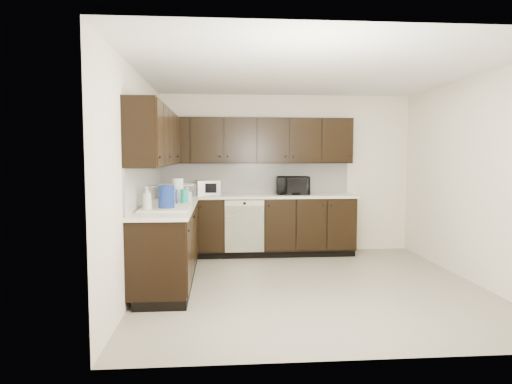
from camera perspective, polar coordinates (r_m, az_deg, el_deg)
floor at (r=5.59m, az=6.71°, el=-11.49°), size 4.00×4.00×0.00m
ceiling at (r=5.45m, az=6.97°, el=14.65°), size 4.00×4.00×0.00m
wall_back at (r=7.35m, az=3.75°, el=2.30°), size 4.00×0.02×2.50m
wall_left at (r=5.35m, az=-14.65°, el=1.29°), size 0.02×4.00×2.50m
wall_right at (r=6.10m, az=25.60°, el=1.37°), size 0.02×4.00×2.50m
wall_front at (r=3.44m, az=13.42°, el=-0.47°), size 4.00×0.02×2.50m
lower_cabinets at (r=6.47m, az=-4.02°, el=-5.47°), size 3.00×2.80×0.90m
countertop at (r=6.40m, az=-4.07°, el=-1.01°), size 3.03×2.83×0.04m
backsplash at (r=6.59m, az=-5.92°, el=1.41°), size 3.00×2.80×0.48m
upper_cabinets at (r=6.47m, az=-4.96°, el=6.58°), size 3.00×2.80×0.70m
dishwasher at (r=6.76m, az=-1.45°, el=-3.89°), size 0.58×0.04×0.78m
sink at (r=5.33m, az=-11.21°, el=-2.65°), size 0.54×0.82×0.42m
microwave at (r=7.07m, az=4.63°, el=0.81°), size 0.53×0.38×0.28m
soap_bottle_a at (r=5.97m, az=-8.56°, el=-0.33°), size 0.10×0.10×0.19m
soap_bottle_b at (r=5.15m, az=-13.45°, el=-0.80°), size 0.12×0.12×0.27m
toaster_oven at (r=7.05m, az=-6.08°, el=0.56°), size 0.40×0.34×0.22m
storage_bin at (r=6.66m, az=-9.83°, el=0.11°), size 0.54×0.45×0.18m
blue_pitcher at (r=5.19m, az=-11.14°, el=-0.69°), size 0.21×0.21×0.27m
teal_tumbler at (r=5.69m, az=-8.95°, el=-0.60°), size 0.10×0.10×0.19m
paper_towel_roll at (r=5.85m, az=-9.76°, el=0.13°), size 0.18×0.18×0.31m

